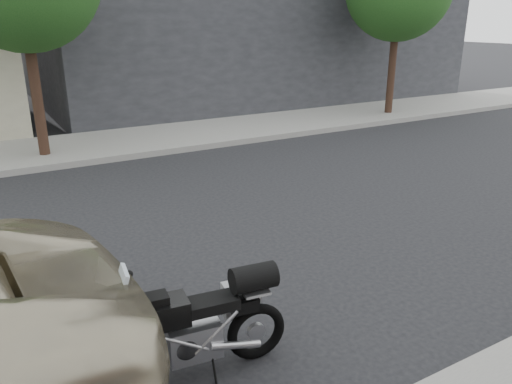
{
  "coord_description": "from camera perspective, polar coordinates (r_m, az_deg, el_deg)",
  "views": [
    {
      "loc": [
        3.42,
        6.4,
        3.2
      ],
      "look_at": [
        0.12,
        0.72,
        0.9
      ],
      "focal_mm": 35.0,
      "sensor_mm": 36.0,
      "label": 1
    }
  ],
  "objects": [
    {
      "name": "ground",
      "position": [
        7.93,
        -1.87,
        -4.5
      ],
      "size": [
        120.0,
        120.0,
        0.0
      ],
      "primitive_type": "plane",
      "color": "black",
      "rests_on": "ground"
    },
    {
      "name": "motorcycle",
      "position": [
        4.8,
        -6.27,
        -14.59
      ],
      "size": [
        1.95,
        0.63,
        1.23
      ],
      "rotation": [
        0.0,
        0.0,
        -0.12
      ],
      "color": "black",
      "rests_on": "ground"
    },
    {
      "name": "far_sidewalk",
      "position": [
        13.71,
        -14.96,
        5.46
      ],
      "size": [
        44.0,
        3.0,
        0.15
      ],
      "primitive_type": "cube",
      "color": "gray",
      "rests_on": "ground"
    },
    {
      "name": "far_building_dark",
      "position": [
        22.47,
        -2.66,
        20.03
      ],
      "size": [
        16.0,
        11.0,
        7.0
      ],
      "color": "#28282D",
      "rests_on": "ground"
    }
  ]
}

